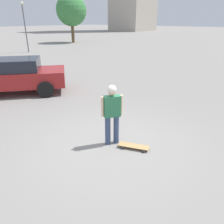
% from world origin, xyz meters
% --- Properties ---
extents(ground_plane, '(220.00, 220.00, 0.00)m').
position_xyz_m(ground_plane, '(0.00, 0.00, 0.00)').
color(ground_plane, gray).
extents(person, '(0.49, 0.41, 1.65)m').
position_xyz_m(person, '(0.00, 0.00, 0.96)').
color(person, '#38476B').
rests_on(person, ground_plane).
extents(skateboard, '(0.52, 0.84, 0.08)m').
position_xyz_m(skateboard, '(0.16, -0.61, 0.07)').
color(skateboard, tan).
rests_on(skateboard, ground_plane).
extents(car_parked_near, '(4.56, 4.16, 1.56)m').
position_xyz_m(car_parked_near, '(0.65, 6.22, 0.81)').
color(car_parked_near, maroon).
rests_on(car_parked_near, ground_plane).
extents(tree_distant, '(4.24, 4.24, 6.46)m').
position_xyz_m(tree_distant, '(18.22, 22.71, 4.32)').
color(tree_distant, brown).
rests_on(tree_distant, ground_plane).
extents(lamp_post, '(0.28, 0.28, 4.74)m').
position_xyz_m(lamp_post, '(8.35, 18.31, 2.84)').
color(lamp_post, '#59595E').
rests_on(lamp_post, ground_plane).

